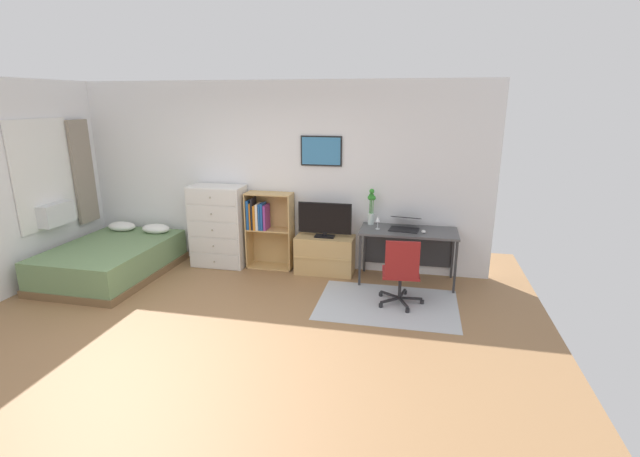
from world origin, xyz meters
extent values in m
plane|color=#936B44|center=(0.00, 0.00, 0.00)|extent=(7.20, 7.20, 0.00)
cube|color=white|center=(0.00, 2.43, 1.35)|extent=(6.12, 0.06, 2.70)
cube|color=black|center=(0.66, 2.38, 1.74)|extent=(0.59, 0.02, 0.42)
cube|color=teal|center=(0.66, 2.37, 1.74)|extent=(0.55, 0.01, 0.38)
cube|color=white|center=(-2.98, 1.30, 1.45)|extent=(0.02, 1.03, 1.48)
cube|color=silver|center=(-2.99, 1.30, 1.45)|extent=(0.01, 0.95, 1.40)
cube|color=gray|center=(-2.94, 1.99, 1.38)|extent=(0.05, 0.40, 1.54)
cube|color=silver|center=(-2.89, 1.30, 0.90)|extent=(0.20, 0.52, 0.30)
cube|color=#B2B7BC|center=(1.73, 1.27, 0.00)|extent=(1.70, 1.20, 0.01)
cube|color=brown|center=(-2.18, 1.40, 0.05)|extent=(1.37, 1.92, 0.10)
cube|color=#6B8C5B|center=(-2.18, 1.40, 0.28)|extent=(1.32, 1.88, 0.37)
ellipsoid|color=white|center=(-2.47, 2.10, 0.53)|extent=(0.44, 0.28, 0.14)
ellipsoid|color=white|center=(-1.88, 2.10, 0.53)|extent=(0.44, 0.28, 0.14)
cube|color=silver|center=(-0.86, 2.16, 0.61)|extent=(0.80, 0.42, 1.22)
cube|color=silver|center=(-0.86, 1.94, 0.13)|extent=(0.76, 0.01, 0.22)
sphere|color=#A59E8C|center=(-0.86, 1.93, 0.13)|extent=(0.03, 0.03, 0.03)
cube|color=silver|center=(-0.86, 1.94, 0.37)|extent=(0.76, 0.01, 0.22)
sphere|color=#A59E8C|center=(-0.86, 1.93, 0.37)|extent=(0.03, 0.03, 0.03)
cube|color=silver|center=(-0.86, 1.94, 0.61)|extent=(0.76, 0.01, 0.22)
sphere|color=#A59E8C|center=(-0.86, 1.93, 0.61)|extent=(0.03, 0.03, 0.03)
cube|color=silver|center=(-0.86, 1.94, 0.85)|extent=(0.76, 0.01, 0.22)
sphere|color=#A59E8C|center=(-0.86, 1.93, 0.85)|extent=(0.03, 0.03, 0.03)
cube|color=silver|center=(-0.86, 1.94, 1.09)|extent=(0.76, 0.01, 0.22)
sphere|color=#A59E8C|center=(-0.86, 1.93, 1.09)|extent=(0.03, 0.03, 0.03)
cube|color=tan|center=(-0.41, 2.22, 0.57)|extent=(0.02, 0.30, 1.13)
cube|color=tan|center=(0.25, 2.22, 0.57)|extent=(0.02, 0.30, 1.13)
cube|color=tan|center=(-0.08, 2.22, 0.01)|extent=(0.68, 0.30, 0.02)
cube|color=tan|center=(-0.08, 2.22, 0.59)|extent=(0.64, 0.30, 0.02)
cube|color=tan|center=(-0.08, 2.22, 1.13)|extent=(0.64, 0.30, 0.02)
cube|color=tan|center=(-0.08, 2.37, 0.57)|extent=(0.68, 0.01, 1.13)
cube|color=#1E519E|center=(-0.37, 2.18, 0.81)|extent=(0.04, 0.20, 0.43)
cube|color=orange|center=(-0.34, 2.17, 0.79)|extent=(0.02, 0.18, 0.39)
cube|color=black|center=(-0.31, 2.18, 0.83)|extent=(0.02, 0.21, 0.46)
cube|color=orange|center=(-0.28, 2.18, 0.78)|extent=(0.03, 0.20, 0.36)
cube|color=white|center=(-0.24, 2.18, 0.79)|extent=(0.04, 0.21, 0.38)
cube|color=#1E519E|center=(-0.20, 2.18, 0.79)|extent=(0.02, 0.19, 0.38)
cube|color=#1E519E|center=(-0.16, 2.18, 0.80)|extent=(0.04, 0.21, 0.40)
cube|color=#8C388C|center=(-0.12, 2.20, 0.78)|extent=(0.03, 0.23, 0.37)
cube|color=tan|center=(0.76, 2.17, 0.27)|extent=(0.83, 0.40, 0.55)
cube|color=tan|center=(0.76, 1.97, 0.27)|extent=(0.83, 0.01, 0.02)
cube|color=black|center=(0.76, 2.15, 0.56)|extent=(0.28, 0.16, 0.02)
cube|color=black|center=(0.76, 2.15, 0.59)|extent=(0.06, 0.04, 0.05)
cube|color=black|center=(0.76, 2.15, 0.82)|extent=(0.76, 0.02, 0.44)
cube|color=black|center=(0.76, 2.14, 0.82)|extent=(0.73, 0.01, 0.41)
cube|color=#4C4C4F|center=(1.93, 2.07, 0.72)|extent=(1.29, 0.60, 0.03)
cube|color=#2D2D30|center=(1.31, 1.80, 0.35)|extent=(0.03, 0.03, 0.71)
cube|color=#2D2D30|center=(2.55, 1.80, 0.35)|extent=(0.03, 0.03, 0.71)
cube|color=#2D2D30|center=(1.31, 2.34, 0.35)|extent=(0.03, 0.03, 0.71)
cube|color=#2D2D30|center=(2.55, 2.34, 0.35)|extent=(0.03, 0.03, 0.71)
cube|color=#2D2D30|center=(1.93, 2.36, 0.39)|extent=(1.23, 0.02, 0.50)
cylinder|color=#232326|center=(2.15, 1.38, 0.03)|extent=(0.05, 0.05, 0.05)
cube|color=#232326|center=(2.01, 1.36, 0.07)|extent=(0.28, 0.05, 0.02)
cylinder|color=#232326|center=(1.93, 1.62, 0.03)|extent=(0.05, 0.05, 0.05)
cube|color=#232326|center=(1.90, 1.49, 0.07)|extent=(0.09, 0.28, 0.02)
cylinder|color=#232326|center=(1.63, 1.50, 0.03)|extent=(0.05, 0.05, 0.05)
cube|color=#232326|center=(1.75, 1.42, 0.07)|extent=(0.26, 0.17, 0.02)
cylinder|color=#232326|center=(1.66, 1.17, 0.03)|extent=(0.05, 0.05, 0.05)
cube|color=#232326|center=(1.76, 1.26, 0.07)|extent=(0.23, 0.21, 0.02)
cylinder|color=#232326|center=(1.98, 1.09, 0.03)|extent=(0.05, 0.05, 0.05)
cube|color=#232326|center=(1.92, 1.22, 0.07)|extent=(0.14, 0.27, 0.02)
cylinder|color=#232326|center=(1.87, 1.35, 0.23)|extent=(0.04, 0.04, 0.30)
cube|color=maroon|center=(1.87, 1.35, 0.40)|extent=(0.48, 0.48, 0.03)
cube|color=maroon|center=(1.89, 1.15, 0.64)|extent=(0.40, 0.07, 0.45)
cube|color=black|center=(1.87, 2.06, 0.75)|extent=(0.42, 0.31, 0.01)
cube|color=black|center=(1.87, 2.06, 0.75)|extent=(0.39, 0.28, 0.00)
cube|color=black|center=(1.89, 2.23, 0.87)|extent=(0.42, 0.29, 0.07)
cube|color=navy|center=(1.89, 2.22, 0.87)|extent=(0.39, 0.27, 0.06)
ellipsoid|color=silver|center=(2.12, 1.99, 0.76)|extent=(0.06, 0.10, 0.03)
cylinder|color=silver|center=(1.40, 2.27, 0.82)|extent=(0.09, 0.09, 0.16)
cylinder|color=#3D8438|center=(1.42, 2.26, 0.95)|extent=(0.01, 0.01, 0.33)
sphere|color=#308B2C|center=(1.42, 2.26, 1.12)|extent=(0.07, 0.07, 0.07)
cylinder|color=#3D8438|center=(1.39, 2.29, 0.97)|extent=(0.01, 0.01, 0.36)
sphere|color=#308B2C|center=(1.39, 2.29, 1.15)|extent=(0.07, 0.07, 0.07)
cylinder|color=#3D8438|center=(1.38, 2.26, 0.95)|extent=(0.01, 0.01, 0.33)
sphere|color=#308B2C|center=(1.38, 2.26, 1.12)|extent=(0.07, 0.07, 0.07)
cylinder|color=#3D8438|center=(1.40, 2.25, 1.00)|extent=(0.01, 0.01, 0.43)
sphere|color=#308B2C|center=(1.40, 2.25, 1.22)|extent=(0.07, 0.07, 0.07)
cylinder|color=silver|center=(1.51, 2.04, 0.74)|extent=(0.06, 0.06, 0.01)
cylinder|color=silver|center=(1.51, 2.04, 0.80)|extent=(0.01, 0.01, 0.10)
cone|color=silver|center=(1.51, 2.04, 0.88)|extent=(0.07, 0.07, 0.07)
camera|label=1|loc=(2.00, -3.92, 2.43)|focal=25.54mm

